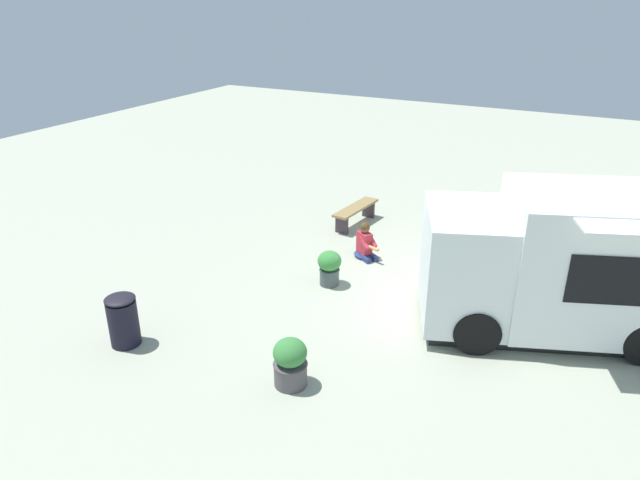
{
  "coord_description": "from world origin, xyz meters",
  "views": [
    {
      "loc": [
        -10.55,
        -2.34,
        5.71
      ],
      "look_at": [
        -1.7,
        2.24,
        1.3
      ],
      "focal_mm": 32.11,
      "sensor_mm": 36.0,
      "label": 1
    }
  ],
  "objects_px": {
    "person_customer": "(365,243)",
    "plaza_bench": "(356,211)",
    "planter_flowering_near": "(329,267)",
    "planter_flowering_far": "(290,362)",
    "trash_bin": "(123,320)",
    "food_truck": "(564,266)"
  },
  "relations": [
    {
      "from": "person_customer",
      "to": "plaza_bench",
      "type": "distance_m",
      "value": 1.97
    },
    {
      "from": "planter_flowering_near",
      "to": "planter_flowering_far",
      "type": "bearing_deg",
      "value": -163.87
    },
    {
      "from": "planter_flowering_near",
      "to": "trash_bin",
      "type": "height_order",
      "value": "trash_bin"
    },
    {
      "from": "trash_bin",
      "to": "planter_flowering_far",
      "type": "bearing_deg",
      "value": -83.64
    },
    {
      "from": "person_customer",
      "to": "trash_bin",
      "type": "bearing_deg",
      "value": 155.7
    },
    {
      "from": "planter_flowering_near",
      "to": "planter_flowering_far",
      "type": "distance_m",
      "value": 3.37
    },
    {
      "from": "planter_flowering_far",
      "to": "plaza_bench",
      "type": "height_order",
      "value": "planter_flowering_far"
    },
    {
      "from": "person_customer",
      "to": "planter_flowering_near",
      "type": "distance_m",
      "value": 1.56
    },
    {
      "from": "person_customer",
      "to": "planter_flowering_far",
      "type": "height_order",
      "value": "person_customer"
    },
    {
      "from": "plaza_bench",
      "to": "trash_bin",
      "type": "xyz_separation_m",
      "value": [
        -6.84,
        1.33,
        0.1
      ]
    },
    {
      "from": "food_truck",
      "to": "trash_bin",
      "type": "bearing_deg",
      "value": 121.21
    },
    {
      "from": "trash_bin",
      "to": "planter_flowering_near",
      "type": "bearing_deg",
      "value": -31.36
    },
    {
      "from": "food_truck",
      "to": "planter_flowering_near",
      "type": "bearing_deg",
      "value": 95.14
    },
    {
      "from": "person_customer",
      "to": "plaza_bench",
      "type": "bearing_deg",
      "value": 30.32
    },
    {
      "from": "planter_flowering_near",
      "to": "plaza_bench",
      "type": "bearing_deg",
      "value": 14.76
    },
    {
      "from": "food_truck",
      "to": "trash_bin",
      "type": "distance_m",
      "value": 7.71
    },
    {
      "from": "food_truck",
      "to": "trash_bin",
      "type": "relative_size",
      "value": 5.4
    },
    {
      "from": "planter_flowering_far",
      "to": "plaza_bench",
      "type": "bearing_deg",
      "value": 15.44
    },
    {
      "from": "planter_flowering_near",
      "to": "plaza_bench",
      "type": "xyz_separation_m",
      "value": [
        3.26,
        0.86,
        -0.03
      ]
    },
    {
      "from": "food_truck",
      "to": "planter_flowering_far",
      "type": "height_order",
      "value": "food_truck"
    },
    {
      "from": "food_truck",
      "to": "planter_flowering_far",
      "type": "relative_size",
      "value": 6.23
    },
    {
      "from": "planter_flowering_far",
      "to": "planter_flowering_near",
      "type": "bearing_deg",
      "value": 16.13
    }
  ]
}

